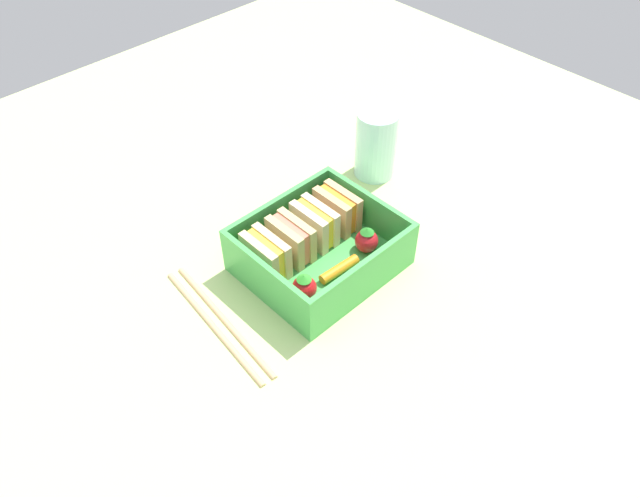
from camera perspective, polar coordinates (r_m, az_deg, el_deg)
ground_plane at (r=72.20cm, az=0.00°, el=-2.07°), size 120.00×120.00×2.00cm
bento_tray at (r=71.03cm, az=0.00°, el=-1.20°), size 16.42×14.26×1.20cm
bento_rim at (r=68.90cm, az=0.00°, el=0.53°), size 16.42×14.26×4.79cm
sandwich_left at (r=67.98cm, az=-4.98°, el=-0.60°), size 2.79×5.61×4.56cm
sandwich_center_left at (r=69.60cm, az=-2.69°, el=0.89°), size 2.79×5.61×4.56cm
sandwich_center at (r=71.36cm, az=-0.50°, el=2.31°), size 2.79×5.61×4.56cm
sandwich_center_right at (r=73.26cm, az=1.58°, el=3.66°), size 2.79×5.61×4.56cm
strawberry_far_left at (r=65.70cm, az=-1.45°, el=-3.52°), size 2.69×2.69×3.29cm
carrot_stick_far_left at (r=68.64cm, az=1.71°, el=-1.91°), size 5.12×1.44×1.14cm
strawberry_left at (r=70.78cm, az=4.28°, el=0.81°), size 2.68×2.68×3.28cm
chopstick_pair at (r=66.57cm, az=-9.28°, el=-6.56°), size 3.85×18.60×0.70cm
drinking_glass at (r=81.83cm, az=5.15°, el=9.55°), size 5.38×5.38×9.20cm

